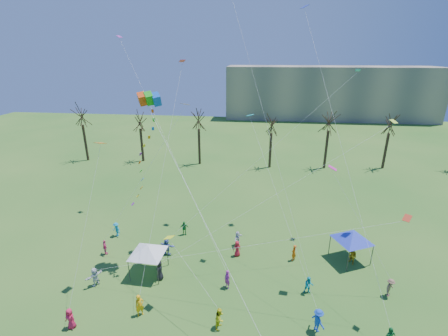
# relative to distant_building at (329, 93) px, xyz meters

# --- Properties ---
(distant_building) EXTENTS (60.00, 14.00, 15.00)m
(distant_building) POSITION_rel_distant_building_xyz_m (0.00, 0.00, 0.00)
(distant_building) COLOR gray
(distant_building) RESTS_ON ground
(bare_tree_row) EXTENTS (69.76, 7.41, 10.37)m
(bare_tree_row) POSITION_rel_distant_building_xyz_m (-21.69, -45.51, -0.52)
(bare_tree_row) COLOR black
(bare_tree_row) RESTS_ON ground
(big_box_kite) EXTENTS (6.32, 6.98, 19.90)m
(big_box_kite) POSITION_rel_distant_building_xyz_m (-29.23, -74.23, 2.81)
(big_box_kite) COLOR #D7430F
(big_box_kite) RESTS_ON ground
(canopy_tent_white) EXTENTS (3.99, 3.99, 2.99)m
(canopy_tent_white) POSITION_rel_distant_building_xyz_m (-29.43, -75.49, -4.97)
(canopy_tent_white) COLOR #3F3F44
(canopy_tent_white) RESTS_ON ground
(canopy_tent_blue) EXTENTS (3.74, 3.74, 3.09)m
(canopy_tent_blue) POSITION_rel_distant_building_xyz_m (-11.02, -71.41, -4.88)
(canopy_tent_blue) COLOR #3F3F44
(canopy_tent_blue) RESTS_ON ground
(festival_crowd) EXTENTS (27.17, 13.67, 1.85)m
(festival_crowd) POSITION_rel_distant_building_xyz_m (-23.15, -75.53, -6.65)
(festival_crowd) COLOR #D71A46
(festival_crowd) RESTS_ON ground
(small_kites_aloft) EXTENTS (28.08, 18.07, 33.93)m
(small_kites_aloft) POSITION_rel_distant_building_xyz_m (-21.55, -71.10, 5.83)
(small_kites_aloft) COLOR orange
(small_kites_aloft) RESTS_ON ground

